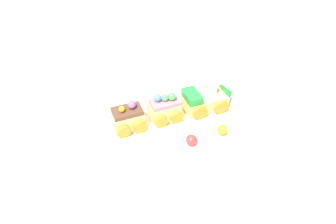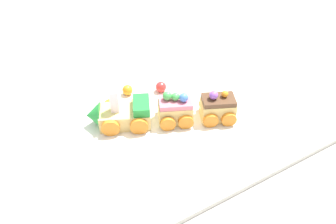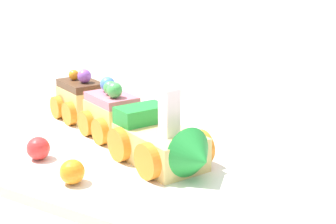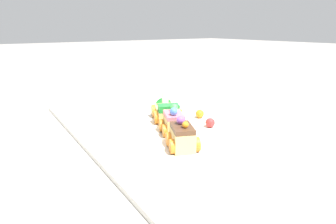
{
  "view_description": "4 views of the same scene",
  "coord_description": "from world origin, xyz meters",
  "px_view_note": "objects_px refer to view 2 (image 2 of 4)",
  "views": [
    {
      "loc": [
        -0.47,
        -0.44,
        0.54
      ],
      "look_at": [
        -0.04,
        -0.02,
        0.03
      ],
      "focal_mm": 35.0,
      "sensor_mm": 36.0,
      "label": 1
    },
    {
      "loc": [
        0.23,
        0.43,
        0.48
      ],
      "look_at": [
        -0.01,
        0.01,
        0.07
      ],
      "focal_mm": 35.0,
      "sensor_mm": 36.0,
      "label": 2
    },
    {
      "loc": [
        0.3,
        -0.47,
        0.21
      ],
      "look_at": [
        0.04,
        -0.02,
        0.06
      ],
      "focal_mm": 50.0,
      "sensor_mm": 36.0,
      "label": 3
    },
    {
      "loc": [
        -0.54,
        0.35,
        0.27
      ],
      "look_at": [
        -0.02,
        -0.02,
        0.06
      ],
      "focal_mm": 28.0,
      "sensor_mm": 36.0,
      "label": 4
    }
  ],
  "objects_px": {
    "cake_train_locomotive": "(120,115)",
    "gumball_orange": "(127,90)",
    "cake_car_strawberry": "(175,110)",
    "cake_car_chocolate": "(218,108)",
    "gumball_red": "(161,87)"
  },
  "relations": [
    {
      "from": "cake_car_strawberry",
      "to": "cake_car_chocolate",
      "type": "xyz_separation_m",
      "value": [
        -0.08,
        0.04,
        -0.0
      ]
    },
    {
      "from": "cake_train_locomotive",
      "to": "cake_car_strawberry",
      "type": "distance_m",
      "value": 0.12
    },
    {
      "from": "gumball_orange",
      "to": "gumball_red",
      "type": "distance_m",
      "value": 0.08
    },
    {
      "from": "cake_train_locomotive",
      "to": "gumball_orange",
      "type": "xyz_separation_m",
      "value": [
        -0.05,
        -0.09,
        -0.01
      ]
    },
    {
      "from": "cake_car_strawberry",
      "to": "cake_car_chocolate",
      "type": "relative_size",
      "value": 1.0
    },
    {
      "from": "cake_train_locomotive",
      "to": "cake_car_chocolate",
      "type": "bearing_deg",
      "value": -180.0
    },
    {
      "from": "cake_car_strawberry",
      "to": "cake_train_locomotive",
      "type": "bearing_deg",
      "value": 0.02
    },
    {
      "from": "cake_car_strawberry",
      "to": "gumball_orange",
      "type": "xyz_separation_m",
      "value": [
        0.05,
        -0.13,
        -0.02
      ]
    },
    {
      "from": "gumball_orange",
      "to": "gumball_red",
      "type": "bearing_deg",
      "value": 159.14
    },
    {
      "from": "cake_train_locomotive",
      "to": "cake_car_strawberry",
      "type": "bearing_deg",
      "value": -179.98
    },
    {
      "from": "cake_train_locomotive",
      "to": "gumball_orange",
      "type": "relative_size",
      "value": 5.79
    },
    {
      "from": "cake_car_chocolate",
      "to": "gumball_orange",
      "type": "height_order",
      "value": "cake_car_chocolate"
    },
    {
      "from": "cake_car_chocolate",
      "to": "gumball_orange",
      "type": "distance_m",
      "value": 0.22
    },
    {
      "from": "cake_train_locomotive",
      "to": "gumball_orange",
      "type": "distance_m",
      "value": 0.1
    },
    {
      "from": "cake_car_chocolate",
      "to": "gumball_orange",
      "type": "bearing_deg",
      "value": -27.47
    }
  ]
}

